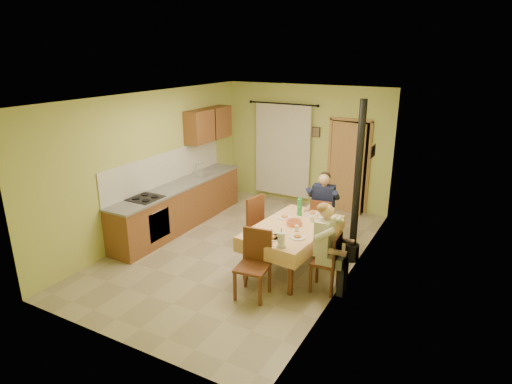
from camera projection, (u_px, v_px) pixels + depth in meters
The scene contains 17 objects.
floor at pixel (242, 250), 7.92m from camera, with size 4.00×6.00×0.01m, color tan.
room_shell at pixel (240, 154), 7.34m from camera, with size 4.04×6.04×2.82m.
kitchen_run at pixel (180, 204), 8.87m from camera, with size 0.64×3.64×1.56m.
upper_cabinets at pixel (209, 124), 9.54m from camera, with size 0.35×1.40×0.70m, color brown.
curtain at pixel (283, 150), 10.18m from camera, with size 1.70×0.07×2.22m.
doorway at pixel (348, 166), 9.55m from camera, with size 0.96×0.24×2.15m.
dining_table at pixel (292, 247), 7.19m from camera, with size 1.27×1.93×0.76m.
tableware at pixel (291, 225), 6.96m from camera, with size 0.77×1.64×0.33m.
chair_far at pixel (321, 231), 8.03m from camera, with size 0.43×0.43×0.94m.
chair_near at pixel (253, 278), 6.37m from camera, with size 0.51×0.51×1.02m.
chair_right at pixel (325, 273), 6.52m from camera, with size 0.41×0.41×0.95m.
chair_left at pixel (263, 237), 7.78m from camera, with size 0.55×0.55×1.03m.
man_far at pixel (323, 201), 7.86m from camera, with size 0.61×0.51×1.39m.
man_right at pixel (327, 238), 6.34m from camera, with size 0.47×0.59×1.39m.
stove_flue at pixel (356, 205), 7.23m from camera, with size 0.24×0.24×2.80m.
picture_back at pixel (316, 132), 9.72m from camera, with size 0.19×0.03×0.23m, color black.
picture_right at pixel (373, 151), 7.44m from camera, with size 0.03×0.31×0.21m, color brown.
Camera 1 is at (3.66, -6.17, 3.53)m, focal length 30.00 mm.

